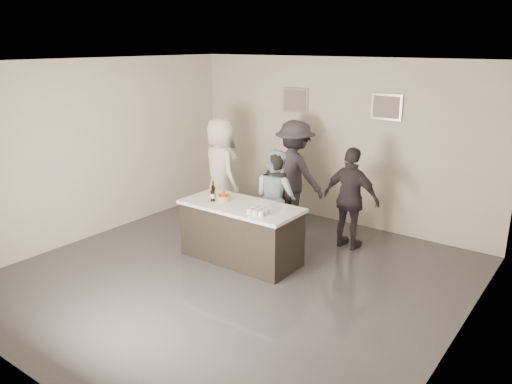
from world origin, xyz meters
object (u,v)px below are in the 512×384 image
(person_guest_left, at_px, (221,170))
(cake, at_px, (224,198))
(beer_bottle_a, at_px, (213,189))
(beer_bottle_b, at_px, (213,193))
(person_main_black, at_px, (277,199))
(person_guest_right, at_px, (351,199))
(bar_counter, at_px, (241,232))
(person_guest_back, at_px, (295,173))
(person_main_blue, at_px, (276,197))

(person_guest_left, bearing_deg, cake, 157.00)
(beer_bottle_a, distance_m, beer_bottle_b, 0.20)
(beer_bottle_b, distance_m, person_main_black, 1.12)
(person_guest_right, bearing_deg, cake, 48.27)
(bar_counter, xyz_separation_m, beer_bottle_b, (-0.45, -0.13, 0.58))
(person_main_black, relative_size, person_guest_back, 0.82)
(bar_counter, xyz_separation_m, beer_bottle_a, (-0.57, 0.03, 0.58))
(beer_bottle_a, bearing_deg, cake, -10.04)
(cake, distance_m, person_guest_back, 1.89)
(person_guest_back, bearing_deg, beer_bottle_b, 94.36)
(person_guest_left, height_order, person_guest_right, person_guest_left)
(bar_counter, height_order, cake, cake)
(bar_counter, bearing_deg, person_guest_left, 139.54)
(bar_counter, distance_m, beer_bottle_a, 0.82)
(bar_counter, relative_size, beer_bottle_b, 7.15)
(person_main_blue, bearing_deg, person_guest_left, 2.18)
(person_main_black, xyz_separation_m, person_guest_left, (-1.53, 0.40, 0.18))
(beer_bottle_b, bearing_deg, beer_bottle_a, 127.87)
(beer_bottle_b, bearing_deg, person_main_blue, 62.45)
(cake, bearing_deg, person_guest_left, 131.86)
(person_main_black, bearing_deg, person_guest_back, -72.82)
(cake, relative_size, person_main_blue, 0.13)
(person_main_blue, relative_size, person_guest_left, 0.83)
(beer_bottle_a, distance_m, person_guest_right, 2.21)
(person_guest_left, distance_m, person_guest_right, 2.57)
(beer_bottle_b, relative_size, person_guest_back, 0.14)
(person_guest_left, relative_size, person_guest_back, 1.01)
(beer_bottle_b, xyz_separation_m, person_guest_right, (1.57, 1.56, -0.19))
(bar_counter, relative_size, cake, 8.84)
(beer_bottle_a, bearing_deg, bar_counter, -3.09)
(beer_bottle_a, relative_size, person_main_blue, 0.16)
(bar_counter, relative_size, person_guest_back, 0.97)
(cake, height_order, person_guest_back, person_guest_back)
(beer_bottle_a, distance_m, person_main_blue, 1.06)
(beer_bottle_a, xyz_separation_m, beer_bottle_b, (0.12, -0.16, 0.00))
(person_main_blue, height_order, person_guest_right, person_guest_right)
(person_guest_back, bearing_deg, person_guest_right, 172.74)
(person_main_blue, xyz_separation_m, person_guest_right, (1.06, 0.58, 0.03))
(bar_counter, xyz_separation_m, person_guest_back, (-0.23, 1.87, 0.51))
(cake, relative_size, person_guest_back, 0.11)
(beer_bottle_b, distance_m, person_guest_back, 2.01)
(person_guest_left, bearing_deg, beer_bottle_b, 151.25)
(cake, bearing_deg, person_guest_back, 86.92)
(cake, distance_m, person_main_blue, 0.96)
(person_guest_left, bearing_deg, bar_counter, 164.67)
(bar_counter, xyz_separation_m, person_guest_left, (-1.43, 1.22, 0.52))
(bar_counter, height_order, person_main_blue, person_main_blue)
(person_main_blue, height_order, person_guest_left, person_guest_left)
(bar_counter, xyz_separation_m, person_main_blue, (0.06, 0.85, 0.36))
(person_guest_left, distance_m, person_guest_back, 1.37)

